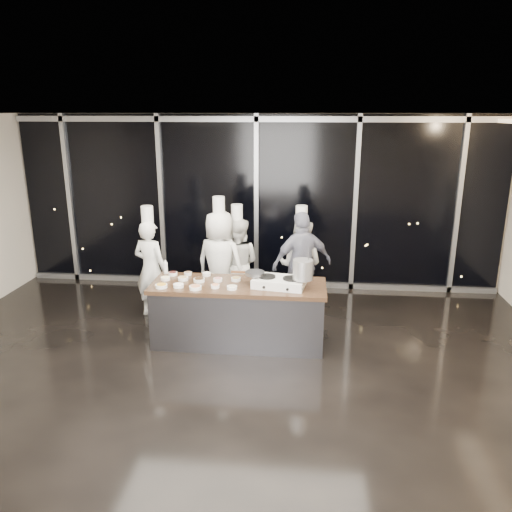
{
  "coord_description": "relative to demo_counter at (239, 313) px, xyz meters",
  "views": [
    {
      "loc": [
        0.93,
        -5.66,
        3.25
      ],
      "look_at": [
        0.22,
        1.2,
        1.23
      ],
      "focal_mm": 35.0,
      "sensor_mm": 36.0,
      "label": 1
    }
  ],
  "objects": [
    {
      "name": "ground",
      "position": [
        0.0,
        -0.9,
        -0.45
      ],
      "size": [
        9.0,
        9.0,
        0.0
      ],
      "primitive_type": "plane",
      "color": "black",
      "rests_on": "ground"
    },
    {
      "name": "room_shell",
      "position": [
        0.18,
        -0.9,
        1.79
      ],
      "size": [
        9.02,
        7.02,
        3.21
      ],
      "color": "beige",
      "rests_on": "ground"
    },
    {
      "name": "window_wall",
      "position": [
        0.0,
        2.53,
        1.14
      ],
      "size": [
        8.9,
        0.11,
        3.2
      ],
      "color": "black",
      "rests_on": "ground"
    },
    {
      "name": "demo_counter",
      "position": [
        0.0,
        0.0,
        0.0
      ],
      "size": [
        2.46,
        0.86,
        0.9
      ],
      "color": "#3D3C42",
      "rests_on": "ground"
    },
    {
      "name": "stove",
      "position": [
        0.58,
        -0.04,
        0.51
      ],
      "size": [
        0.76,
        0.54,
        0.14
      ],
      "rotation": [
        0.0,
        0.0,
        -0.15
      ],
      "color": "silver",
      "rests_on": "demo_counter"
    },
    {
      "name": "frying_pan",
      "position": [
        0.22,
        0.01,
        0.61
      ],
      "size": [
        0.49,
        0.31,
        0.05
      ],
      "rotation": [
        0.0,
        0.0,
        -0.15
      ],
      "color": "slate",
      "rests_on": "stove"
    },
    {
      "name": "stock_pot",
      "position": [
        0.9,
        -0.11,
        0.72
      ],
      "size": [
        0.31,
        0.31,
        0.27
      ],
      "primitive_type": "cylinder",
      "rotation": [
        0.0,
        0.0,
        -0.15
      ],
      "color": "#A9A8AB",
      "rests_on": "stove"
    },
    {
      "name": "prep_bowls",
      "position": [
        -0.62,
        -0.02,
        0.47
      ],
      "size": [
        1.15,
        0.73,
        0.05
      ],
      "color": "white",
      "rests_on": "demo_counter"
    },
    {
      "name": "squeeze_bottle",
      "position": [
        -1.14,
        0.34,
        0.55
      ],
      "size": [
        0.06,
        0.06,
        0.23
      ],
      "color": "white",
      "rests_on": "demo_counter"
    },
    {
      "name": "chef_far_left",
      "position": [
        -1.54,
        0.85,
        0.37
      ],
      "size": [
        0.67,
        0.54,
        1.82
      ],
      "rotation": [
        0.0,
        0.0,
        2.83
      ],
      "color": "silver",
      "rests_on": "ground"
    },
    {
      "name": "chef_left",
      "position": [
        -0.45,
        1.07,
        0.42
      ],
      "size": [
        0.97,
        0.79,
        1.95
      ],
      "rotation": [
        0.0,
        0.0,
        2.81
      ],
      "color": "silver",
      "rests_on": "ground"
    },
    {
      "name": "chef_center",
      "position": [
        -0.2,
        1.35,
        0.33
      ],
      "size": [
        0.8,
        0.65,
        1.78
      ],
      "rotation": [
        0.0,
        0.0,
        3.06
      ],
      "color": "silver",
      "rests_on": "ground"
    },
    {
      "name": "guest",
      "position": [
        0.88,
        1.17,
        0.41
      ],
      "size": [
        1.09,
        0.8,
        1.72
      ],
      "rotation": [
        0.0,
        0.0,
        3.56
      ],
      "color": "#16193D",
      "rests_on": "ground"
    },
    {
      "name": "chef_right",
      "position": [
        0.85,
        1.33,
        0.34
      ],
      "size": [
        0.88,
        0.76,
        1.79
      ],
      "rotation": [
        0.0,
        0.0,
        2.89
      ],
      "color": "silver",
      "rests_on": "ground"
    }
  ]
}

